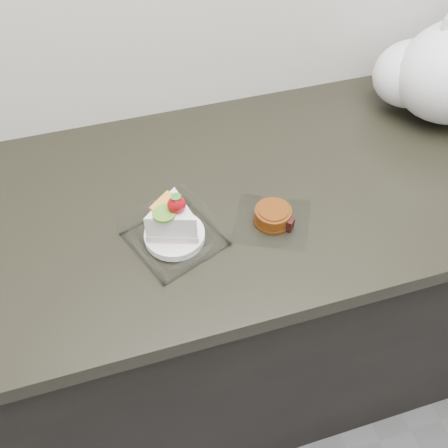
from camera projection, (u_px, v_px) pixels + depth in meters
The scene contains 3 objects.
counter at pixel (250, 298), 1.41m from camera, with size 2.04×0.64×0.90m.
cake_tray at pixel (174, 228), 0.95m from camera, with size 0.21×0.21×0.12m.
mooncake_wrap at pixel (273, 217), 0.99m from camera, with size 0.19×0.19×0.04m.
Camera 1 is at (-0.29, 0.97, 1.65)m, focal length 40.00 mm.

